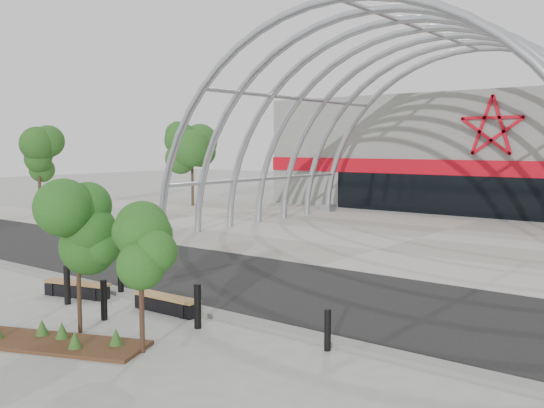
{
  "coord_description": "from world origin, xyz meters",
  "views": [
    {
      "loc": [
        12.32,
        -11.79,
        4.56
      ],
      "look_at": [
        0.0,
        4.0,
        2.6
      ],
      "focal_mm": 40.0,
      "sensor_mm": 36.0,
      "label": 1
    }
  ],
  "objects_px": {
    "street_tree_1": "(140,244)",
    "bench_0": "(77,290)",
    "street_tree_0": "(77,236)",
    "bollard_2": "(104,300)",
    "bench_1": "(166,304)"
  },
  "relations": [
    {
      "from": "bench_1",
      "to": "bench_0",
      "type": "bearing_deg",
      "value": -171.39
    },
    {
      "from": "street_tree_0",
      "to": "bench_0",
      "type": "bearing_deg",
      "value": 146.93
    },
    {
      "from": "street_tree_1",
      "to": "bench_1",
      "type": "xyz_separation_m",
      "value": [
        -2.02,
        2.53,
        -2.2
      ]
    },
    {
      "from": "street_tree_1",
      "to": "bench_1",
      "type": "relative_size",
      "value": 1.55
    },
    {
      "from": "street_tree_0",
      "to": "bench_0",
      "type": "xyz_separation_m",
      "value": [
        -3.1,
        2.02,
        -2.17
      ]
    },
    {
      "from": "bench_0",
      "to": "bench_1",
      "type": "xyz_separation_m",
      "value": [
        3.39,
        0.51,
        -0.0
      ]
    },
    {
      "from": "street_tree_0",
      "to": "bollard_2",
      "type": "distance_m",
      "value": 2.17
    },
    {
      "from": "street_tree_0",
      "to": "bench_1",
      "type": "bearing_deg",
      "value": 83.45
    },
    {
      "from": "street_tree_1",
      "to": "bench_0",
      "type": "relative_size",
      "value": 1.52
    },
    {
      "from": "bench_0",
      "to": "bench_1",
      "type": "relative_size",
      "value": 1.02
    },
    {
      "from": "street_tree_0",
      "to": "street_tree_1",
      "type": "xyz_separation_m",
      "value": [
        2.31,
        0.0,
        0.03
      ]
    },
    {
      "from": "bench_0",
      "to": "bollard_2",
      "type": "xyz_separation_m",
      "value": [
        2.66,
        -0.99,
        0.31
      ]
    },
    {
      "from": "bench_1",
      "to": "bollard_2",
      "type": "distance_m",
      "value": 1.7
    },
    {
      "from": "street_tree_0",
      "to": "bench_0",
      "type": "height_order",
      "value": "street_tree_0"
    },
    {
      "from": "bench_0",
      "to": "bollard_2",
      "type": "height_order",
      "value": "bollard_2"
    }
  ]
}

